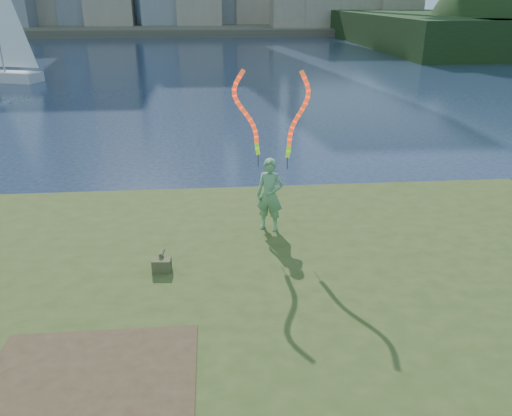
{
  "coord_description": "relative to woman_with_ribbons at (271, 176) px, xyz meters",
  "views": [
    {
      "loc": [
        -0.2,
        -9.04,
        6.17
      ],
      "look_at": [
        0.67,
        1.0,
        1.87
      ],
      "focal_mm": 35.0,
      "sensor_mm": 36.0,
      "label": 1
    }
  ],
  "objects": [
    {
      "name": "far_shore",
      "position": [
        -1.12,
        92.82,
        -1.59
      ],
      "size": [
        320.0,
        40.0,
        1.2
      ],
      "primitive_type": "cube",
      "color": "#464234",
      "rests_on": "ground"
    },
    {
      "name": "canvas_bag",
      "position": [
        -2.51,
        -1.87,
        -1.24
      ],
      "size": [
        0.41,
        0.46,
        0.37
      ],
      "rotation": [
        0.0,
        0.0,
        -0.08
      ],
      "color": "#414626",
      "rests_on": "grassy_knoll"
    },
    {
      "name": "ground",
      "position": [
        -1.12,
        -2.18,
        -2.19
      ],
      "size": [
        320.0,
        320.0,
        0.0
      ],
      "primitive_type": "plane",
      "color": "#17233B",
      "rests_on": "ground"
    },
    {
      "name": "sailboat",
      "position": [
        -17.03,
        29.98,
        -0.63
      ],
      "size": [
        5.93,
        3.63,
        9.06
      ],
      "rotation": [
        0.0,
        0.0,
        -0.35
      ],
      "color": "silver",
      "rests_on": "ground"
    },
    {
      "name": "woman_with_ribbons",
      "position": [
        0.0,
        0.0,
        0.0
      ],
      "size": [
        1.96,
        0.87,
        4.18
      ],
      "rotation": [
        0.0,
        0.0,
        -0.41
      ],
      "color": "#15771B",
      "rests_on": "grassy_knoll"
    },
    {
      "name": "dirt_patch",
      "position": [
        -3.32,
        -5.38,
        -1.38
      ],
      "size": [
        3.2,
        3.0,
        0.02
      ],
      "primitive_type": "cube",
      "color": "#47331E",
      "rests_on": "grassy_knoll"
    },
    {
      "name": "grassy_knoll",
      "position": [
        -1.12,
        -4.48,
        -1.85
      ],
      "size": [
        20.0,
        18.0,
        0.8
      ],
      "color": "#39491A",
      "rests_on": "ground"
    }
  ]
}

